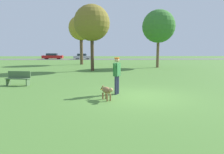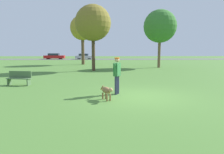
# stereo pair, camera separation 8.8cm
# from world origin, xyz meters

# --- Properties ---
(ground_plane) EXTENTS (120.00, 120.00, 0.00)m
(ground_plane) POSITION_xyz_m (0.00, 0.00, 0.00)
(ground_plane) COLOR #4C7A33
(far_road_strip) EXTENTS (120.00, 6.00, 0.01)m
(far_road_strip) POSITION_xyz_m (0.00, 37.15, 0.01)
(far_road_strip) COLOR #5B5B59
(far_road_strip) RESTS_ON ground_plane
(person) EXTENTS (0.39, 0.62, 1.74)m
(person) POSITION_xyz_m (-1.09, 0.52, 1.03)
(person) COLOR #2D334C
(person) RESTS_ON ground_plane
(dog) EXTENTS (0.56, 0.95, 0.58)m
(dog) POSITION_xyz_m (-1.57, -0.65, 0.40)
(dog) COLOR olive
(dog) RESTS_ON ground_plane
(frisbee) EXTENTS (0.28, 0.28, 0.02)m
(frisbee) POSITION_xyz_m (-1.71, 1.57, 0.01)
(frisbee) COLOR yellow
(frisbee) RESTS_ON ground_plane
(tree_far_left) EXTENTS (3.51, 3.51, 6.98)m
(tree_far_left) POSITION_xyz_m (-5.04, 20.44, 5.17)
(tree_far_left) COLOR brown
(tree_far_left) RESTS_ON ground_plane
(tree_mid_center) EXTENTS (3.56, 3.56, 6.52)m
(tree_mid_center) POSITION_xyz_m (-2.92, 11.43, 4.72)
(tree_mid_center) COLOR #4C3826
(tree_mid_center) RESTS_ON ground_plane
(tree_far_right) EXTENTS (3.84, 3.84, 6.77)m
(tree_far_right) POSITION_xyz_m (4.67, 14.95, 4.83)
(tree_far_right) COLOR brown
(tree_far_right) RESTS_ON ground_plane
(parked_car_red) EXTENTS (4.62, 1.77, 1.33)m
(parked_car_red) POSITION_xyz_m (-13.64, 37.53, 0.66)
(parked_car_red) COLOR red
(parked_car_red) RESTS_ON ground_plane
(parked_car_silver) EXTENTS (4.01, 2.00, 1.27)m
(parked_car_silver) POSITION_xyz_m (-6.76, 37.18, 0.63)
(parked_car_silver) COLOR #B7B7BC
(parked_car_silver) RESTS_ON ground_plane
(park_bench) EXTENTS (1.44, 0.61, 0.84)m
(park_bench) POSITION_xyz_m (-6.79, 3.10, 0.45)
(park_bench) COLOR #4C6B42
(park_bench) RESTS_ON ground_plane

